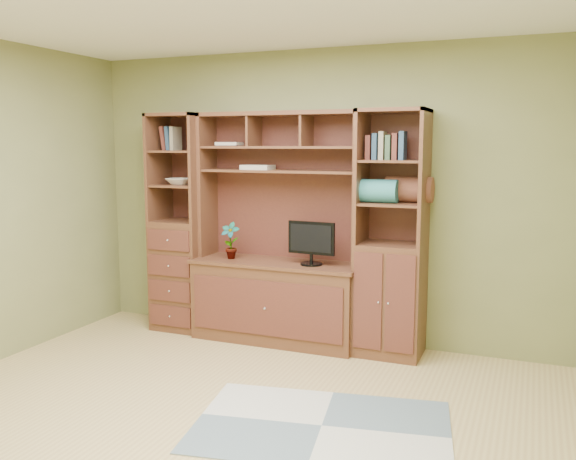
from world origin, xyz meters
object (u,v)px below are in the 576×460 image
at_px(left_tower, 181,223).
at_px(monitor, 311,235).
at_px(right_tower, 392,234).
at_px(center_hutch, 276,229).

relative_size(left_tower, monitor, 3.94).
bearing_deg(right_tower, monitor, -173.70).
xyz_separation_m(center_hutch, right_tower, (1.02, 0.04, 0.00)).
distance_m(right_tower, monitor, 0.68).
bearing_deg(left_tower, monitor, -3.19).
xyz_separation_m(center_hutch, left_tower, (-1.00, 0.04, 0.00)).
relative_size(center_hutch, left_tower, 1.00).
xyz_separation_m(left_tower, monitor, (1.35, -0.07, -0.03)).
height_order(right_tower, monitor, right_tower).
bearing_deg(center_hutch, right_tower, 2.23).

